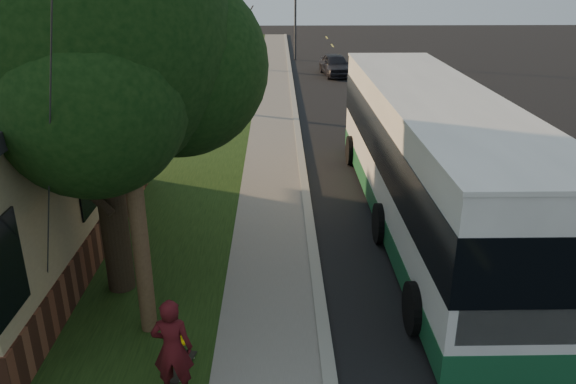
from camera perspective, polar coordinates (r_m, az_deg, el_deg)
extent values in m
plane|color=black|center=(10.30, 3.99, -16.94)|extent=(120.00, 120.00, 0.00)
cube|color=black|center=(19.71, 13.19, 2.26)|extent=(8.00, 80.00, 0.01)
cube|color=gray|center=(19.10, 1.48, 2.40)|extent=(0.25, 80.00, 0.12)
cube|color=slate|center=(19.09, -1.53, 2.32)|extent=(2.00, 80.00, 0.08)
cube|color=black|center=(19.44, -11.91, 2.19)|extent=(5.00, 80.00, 0.07)
cylinder|color=yellow|center=(10.21, -11.21, -15.35)|extent=(0.22, 0.22, 0.55)
sphere|color=yellow|center=(10.00, -11.36, -13.77)|extent=(0.24, 0.24, 0.24)
cylinder|color=yellow|center=(10.13, -11.26, -14.78)|extent=(0.30, 0.10, 0.10)
cylinder|color=yellow|center=(10.13, -11.26, -14.78)|extent=(0.10, 0.18, 0.10)
cylinder|color=yellow|center=(10.36, -11.10, -16.47)|extent=(0.32, 0.32, 0.04)
cylinder|color=#473321|center=(9.50, -16.33, 9.61)|extent=(0.30, 0.30, 9.00)
cylinder|color=#2D2D30|center=(8.97, -23.08, 2.90)|extent=(2.52, 3.21, 7.60)
cylinder|color=black|center=(11.85, -17.50, -0.86)|extent=(0.56, 0.56, 4.00)
sphere|color=black|center=(11.07, -19.43, 14.60)|extent=(5.20, 5.20, 5.20)
sphere|color=black|center=(11.39, -11.27, 12.52)|extent=(3.60, 3.60, 3.60)
sphere|color=black|center=(11.16, -25.83, 12.17)|extent=(3.80, 3.80, 3.80)
sphere|color=black|center=(9.90, -19.31, 8.55)|extent=(3.20, 3.20, 3.20)
sphere|color=black|center=(12.54, -20.45, 17.06)|extent=(3.40, 3.40, 3.40)
cylinder|color=black|center=(26.54, -6.99, 11.54)|extent=(0.24, 0.24, 3.30)
cylinder|color=black|center=(26.29, -7.16, 15.07)|extent=(1.38, 0.57, 2.01)
cylinder|color=black|center=(26.29, -7.16, 15.07)|extent=(0.74, 1.21, 1.58)
cylinder|color=black|center=(26.29, -7.16, 15.07)|extent=(0.65, 1.05, 1.95)
cylinder|color=black|center=(26.29, -7.16, 15.07)|extent=(1.28, 0.53, 1.33)
cylinder|color=black|center=(26.29, -7.16, 15.07)|extent=(0.75, 1.21, 1.70)
cylinder|color=black|center=(38.35, -4.48, 14.62)|extent=(0.24, 0.24, 3.03)
cylinder|color=black|center=(38.19, -4.54, 16.87)|extent=(1.38, 0.57, 2.01)
cylinder|color=black|center=(38.19, -4.54, 16.87)|extent=(0.74, 1.21, 1.58)
cylinder|color=black|center=(38.19, -4.54, 16.87)|extent=(0.65, 1.05, 1.95)
cylinder|color=black|center=(38.19, -4.54, 16.87)|extent=(1.28, 0.53, 1.33)
cylinder|color=black|center=(38.19, -4.54, 16.87)|extent=(0.75, 1.21, 1.70)
cylinder|color=#2D2D30|center=(42.16, 0.75, 16.94)|extent=(0.16, 0.16, 5.50)
cube|color=silver|center=(14.95, 14.29, 4.06)|extent=(2.75, 13.20, 2.97)
cube|color=#17522E|center=(15.47, 13.76, -1.37)|extent=(2.77, 13.22, 0.61)
cube|color=black|center=(14.88, 14.37, 4.87)|extent=(2.79, 13.24, 1.21)
cube|color=black|center=(9.37, 24.34, -9.56)|extent=(2.45, 0.06, 1.76)
cube|color=yellow|center=(8.75, 25.81, -1.15)|extent=(1.76, 0.06, 0.39)
cube|color=#FFF2CC|center=(9.75, 18.59, -16.31)|extent=(0.28, 0.04, 0.17)
cube|color=silver|center=(14.57, 14.85, 9.70)|extent=(2.80, 13.25, 0.08)
cylinder|color=black|center=(11.00, 12.86, -11.45)|extent=(0.31, 1.01, 1.01)
cylinder|color=black|center=(11.94, 26.00, -10.43)|extent=(0.31, 1.01, 1.01)
cylinder|color=black|center=(14.19, 9.45, -3.16)|extent=(0.31, 1.01, 1.01)
cylinder|color=black|center=(14.94, 19.90, -2.92)|extent=(0.31, 1.01, 1.01)
cylinder|color=black|center=(19.66, 6.48, 4.21)|extent=(0.31, 1.01, 1.01)
cylinder|color=black|center=(20.21, 14.25, 4.15)|extent=(0.31, 1.01, 1.01)
imported|color=#440D12|center=(9.22, -11.66, -15.31)|extent=(0.65, 0.43, 1.75)
cube|color=black|center=(10.15, -10.74, -17.01)|extent=(0.42, 0.88, 0.02)
cylinder|color=silver|center=(9.97, -11.44, -18.21)|extent=(0.20, 0.10, 0.05)
cylinder|color=silver|center=(10.39, -10.04, -16.21)|extent=(0.20, 0.10, 0.05)
cube|color=black|center=(18.20, -24.84, 1.23)|extent=(1.56, 1.31, 1.21)
cube|color=black|center=(18.00, -25.17, 3.15)|extent=(1.62, 1.37, 0.08)
imported|color=black|center=(36.39, 4.83, 12.76)|extent=(2.01, 4.08, 1.34)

